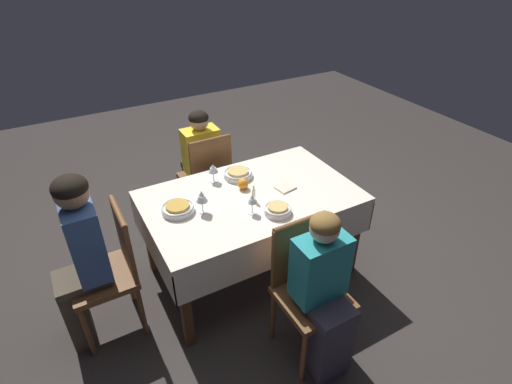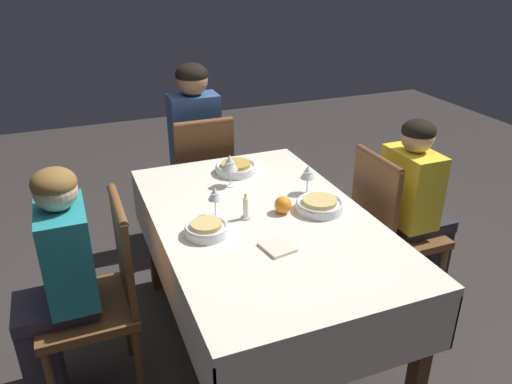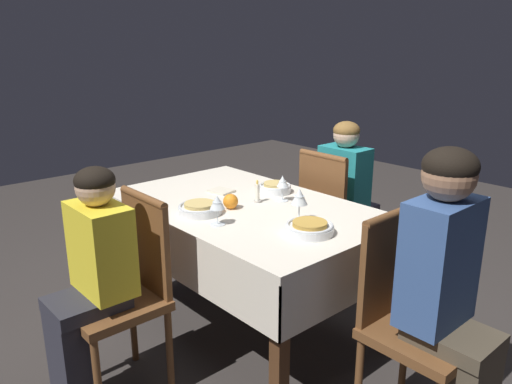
{
  "view_description": "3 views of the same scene",
  "coord_description": "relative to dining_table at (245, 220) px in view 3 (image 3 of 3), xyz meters",
  "views": [
    {
      "loc": [
        -1.09,
        -2.05,
        2.27
      ],
      "look_at": [
        0.01,
        -0.05,
        0.77
      ],
      "focal_mm": 28.0,
      "sensor_mm": 36.0,
      "label": 1
    },
    {
      "loc": [
        1.78,
        -0.74,
        1.77
      ],
      "look_at": [
        -0.08,
        -0.0,
        0.81
      ],
      "focal_mm": 35.0,
      "sensor_mm": 36.0,
      "label": 2
    },
    {
      "loc": [
        -1.9,
        1.61,
        1.54
      ],
      "look_at": [
        -0.06,
        -0.02,
        0.8
      ],
      "focal_mm": 35.0,
      "sensor_mm": 36.0,
      "label": 3
    }
  ],
  "objects": [
    {
      "name": "ground_plane",
      "position": [
        0.0,
        0.0,
        -0.63
      ],
      "size": [
        8.0,
        8.0,
        0.0
      ],
      "primitive_type": "plane",
      "color": "#332D2B"
    },
    {
      "name": "dining_table",
      "position": [
        0.0,
        0.0,
        0.0
      ],
      "size": [
        1.47,
        0.91,
        0.72
      ],
      "color": "silver",
      "rests_on": "ground_plane"
    },
    {
      "name": "chair_west",
      "position": [
        -1.0,
        -0.01,
        -0.12
      ],
      "size": [
        0.39,
        0.39,
        0.91
      ],
      "rotation": [
        0.0,
        0.0,
        -1.57
      ],
      "color": "brown",
      "rests_on": "ground_plane"
    },
    {
      "name": "chair_north",
      "position": [
        -0.03,
        0.72,
        -0.12
      ],
      "size": [
        0.39,
        0.39,
        0.91
      ],
      "rotation": [
        0.0,
        0.0,
        3.14
      ],
      "color": "brown",
      "rests_on": "ground_plane"
    },
    {
      "name": "chair_south",
      "position": [
        -0.01,
        -0.72,
        -0.12
      ],
      "size": [
        0.39,
        0.39,
        0.91
      ],
      "color": "brown",
      "rests_on": "ground_plane"
    },
    {
      "name": "person_adult_denim",
      "position": [
        -1.14,
        -0.01,
        0.04
      ],
      "size": [
        0.34,
        0.3,
        1.2
      ],
      "rotation": [
        0.0,
        0.0,
        -1.57
      ],
      "color": "#4C4233",
      "rests_on": "ground_plane"
    },
    {
      "name": "person_child_yellow",
      "position": [
        -0.03,
        0.88,
        -0.05
      ],
      "size": [
        0.3,
        0.33,
        1.07
      ],
      "rotation": [
        0.0,
        0.0,
        3.14
      ],
      "color": "#282833",
      "rests_on": "ground_plane"
    },
    {
      "name": "person_child_teal",
      "position": [
        -0.01,
        -0.88,
        -0.04
      ],
      "size": [
        0.3,
        0.33,
        1.08
      ],
      "color": "#383342",
      "rests_on": "ground_plane"
    },
    {
      "name": "bowl_west",
      "position": [
        -0.51,
        0.06,
        0.12
      ],
      "size": [
        0.21,
        0.21,
        0.06
      ],
      "color": "silver",
      "rests_on": "dining_table"
    },
    {
      "name": "wine_glass_west",
      "position": [
        -0.37,
        -0.02,
        0.21
      ],
      "size": [
        0.08,
        0.08,
        0.16
      ],
      "color": "white",
      "rests_on": "dining_table"
    },
    {
      "name": "bowl_north",
      "position": [
        0.04,
        0.26,
        0.12
      ],
      "size": [
        0.21,
        0.21,
        0.06
      ],
      "color": "silver",
      "rests_on": "dining_table"
    },
    {
      "name": "wine_glass_north",
      "position": [
        -0.15,
        0.29,
        0.19
      ],
      "size": [
        0.07,
        0.07,
        0.14
      ],
      "color": "white",
      "rests_on": "dining_table"
    },
    {
      "name": "bowl_south",
      "position": [
        0.05,
        -0.27,
        0.12
      ],
      "size": [
        0.18,
        0.18,
        0.06
      ],
      "color": "silver",
      "rests_on": "dining_table"
    },
    {
      "name": "wine_glass_south",
      "position": [
        -0.09,
        -0.19,
        0.19
      ],
      "size": [
        0.06,
        0.06,
        0.14
      ],
      "color": "white",
      "rests_on": "dining_table"
    },
    {
      "name": "candle_centerpiece",
      "position": [
        -0.02,
        -0.07,
        0.13
      ],
      "size": [
        0.04,
        0.04,
        0.12
      ],
      "color": "beige",
      "rests_on": "dining_table"
    },
    {
      "name": "orange_fruit",
      "position": [
        -0.01,
        0.1,
        0.13
      ],
      "size": [
        0.08,
        0.08,
        0.08
      ],
      "primitive_type": "sphere",
      "color": "orange",
      "rests_on": "dining_table"
    },
    {
      "name": "napkin_red_folded",
      "position": [
        0.26,
        -0.05,
        0.1
      ],
      "size": [
        0.14,
        0.13,
        0.01
      ],
      "rotation": [
        0.0,
        0.0,
        0.17
      ],
      "color": "beige",
      "rests_on": "dining_table"
    }
  ]
}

